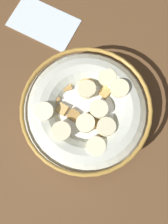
% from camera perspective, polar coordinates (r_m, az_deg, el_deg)
% --- Properties ---
extents(ground_plane, '(0.99, 0.99, 0.02)m').
position_cam_1_polar(ground_plane, '(0.42, 0.00, -1.17)').
color(ground_plane, brown).
extents(cereal_bowl, '(0.19, 0.19, 0.06)m').
position_cam_1_polar(cereal_bowl, '(0.38, 0.01, -0.02)').
color(cereal_bowl, beige).
rests_on(cereal_bowl, ground_plane).
extents(folded_napkin, '(0.13, 0.11, 0.00)m').
position_cam_1_polar(folded_napkin, '(0.48, -9.28, 18.86)').
color(folded_napkin, silver).
rests_on(folded_napkin, ground_plane).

